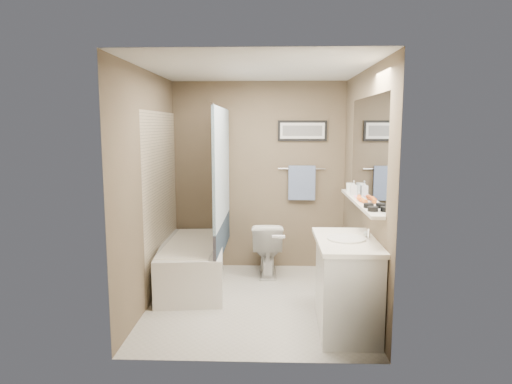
{
  "coord_description": "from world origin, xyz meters",
  "views": [
    {
      "loc": [
        0.16,
        -4.61,
        1.84
      ],
      "look_at": [
        0.0,
        0.15,
        1.15
      ],
      "focal_mm": 32.0,
      "sensor_mm": 36.0,
      "label": 1
    }
  ],
  "objects_px": {
    "candle_bowl_far": "(369,206)",
    "bathtub": "(193,264)",
    "glass_jar": "(350,187)",
    "vanity": "(347,287)",
    "soap_bottle": "(354,188)",
    "hair_brush_front": "(362,200)",
    "toilet": "(267,248)",
    "hair_brush_back": "(360,198)",
    "candle_bowl_near": "(373,209)"
  },
  "relations": [
    {
      "from": "soap_bottle",
      "to": "glass_jar",
      "type": "bearing_deg",
      "value": 90.0
    },
    {
      "from": "toilet",
      "to": "candle_bowl_near",
      "type": "height_order",
      "value": "candle_bowl_near"
    },
    {
      "from": "candle_bowl_near",
      "to": "candle_bowl_far",
      "type": "height_order",
      "value": "same"
    },
    {
      "from": "bathtub",
      "to": "hair_brush_front",
      "type": "relative_size",
      "value": 6.82
    },
    {
      "from": "candle_bowl_near",
      "to": "hair_brush_front",
      "type": "bearing_deg",
      "value": 90.0
    },
    {
      "from": "hair_brush_back",
      "to": "glass_jar",
      "type": "bearing_deg",
      "value": 90.0
    },
    {
      "from": "vanity",
      "to": "hair_brush_back",
      "type": "relative_size",
      "value": 4.09
    },
    {
      "from": "toilet",
      "to": "hair_brush_back",
      "type": "bearing_deg",
      "value": 129.39
    },
    {
      "from": "hair_brush_back",
      "to": "soap_bottle",
      "type": "xyz_separation_m",
      "value": [
        0.0,
        0.35,
        0.05
      ]
    },
    {
      "from": "bathtub",
      "to": "hair_brush_back",
      "type": "height_order",
      "value": "hair_brush_back"
    },
    {
      "from": "soap_bottle",
      "to": "toilet",
      "type": "bearing_deg",
      "value": 142.69
    },
    {
      "from": "toilet",
      "to": "vanity",
      "type": "height_order",
      "value": "vanity"
    },
    {
      "from": "candle_bowl_far",
      "to": "bathtub",
      "type": "bearing_deg",
      "value": 149.85
    },
    {
      "from": "bathtub",
      "to": "candle_bowl_far",
      "type": "distance_m",
      "value": 2.25
    },
    {
      "from": "candle_bowl_far",
      "to": "hair_brush_back",
      "type": "relative_size",
      "value": 0.41
    },
    {
      "from": "bathtub",
      "to": "glass_jar",
      "type": "bearing_deg",
      "value": -7.04
    },
    {
      "from": "candle_bowl_far",
      "to": "toilet",
      "type": "bearing_deg",
      "value": 122.2
    },
    {
      "from": "bathtub",
      "to": "hair_brush_front",
      "type": "xyz_separation_m",
      "value": [
        1.79,
        -0.74,
        0.89
      ]
    },
    {
      "from": "toilet",
      "to": "vanity",
      "type": "distance_m",
      "value": 1.71
    },
    {
      "from": "toilet",
      "to": "vanity",
      "type": "relative_size",
      "value": 0.74
    },
    {
      "from": "hair_brush_front",
      "to": "hair_brush_back",
      "type": "relative_size",
      "value": 1.0
    },
    {
      "from": "hair_brush_back",
      "to": "soap_bottle",
      "type": "distance_m",
      "value": 0.36
    },
    {
      "from": "vanity",
      "to": "candle_bowl_near",
      "type": "height_order",
      "value": "candle_bowl_near"
    },
    {
      "from": "toilet",
      "to": "hair_brush_back",
      "type": "relative_size",
      "value": 3.05
    },
    {
      "from": "vanity",
      "to": "glass_jar",
      "type": "relative_size",
      "value": 9.0
    },
    {
      "from": "glass_jar",
      "to": "vanity",
      "type": "bearing_deg",
      "value": -99.79
    },
    {
      "from": "candle_bowl_near",
      "to": "hair_brush_back",
      "type": "distance_m",
      "value": 0.58
    },
    {
      "from": "vanity",
      "to": "candle_bowl_far",
      "type": "distance_m",
      "value": 0.76
    },
    {
      "from": "hair_brush_front",
      "to": "vanity",
      "type": "bearing_deg",
      "value": -116.31
    },
    {
      "from": "hair_brush_back",
      "to": "glass_jar",
      "type": "relative_size",
      "value": 2.2
    },
    {
      "from": "bathtub",
      "to": "hair_brush_front",
      "type": "bearing_deg",
      "value": -28.24
    },
    {
      "from": "toilet",
      "to": "candle_bowl_near",
      "type": "xyz_separation_m",
      "value": [
        0.92,
        -1.64,
        0.8
      ]
    },
    {
      "from": "vanity",
      "to": "soap_bottle",
      "type": "distance_m",
      "value": 1.17
    },
    {
      "from": "glass_jar",
      "to": "soap_bottle",
      "type": "distance_m",
      "value": 0.24
    },
    {
      "from": "vanity",
      "to": "hair_brush_front",
      "type": "relative_size",
      "value": 4.09
    },
    {
      "from": "vanity",
      "to": "soap_bottle",
      "type": "relative_size",
      "value": 5.89
    },
    {
      "from": "hair_brush_back",
      "to": "hair_brush_front",
      "type": "bearing_deg",
      "value": -90.0
    },
    {
      "from": "candle_bowl_near",
      "to": "soap_bottle",
      "type": "distance_m",
      "value": 0.94
    },
    {
      "from": "toilet",
      "to": "soap_bottle",
      "type": "height_order",
      "value": "soap_bottle"
    },
    {
      "from": "vanity",
      "to": "hair_brush_front",
      "type": "bearing_deg",
      "value": 65.23
    },
    {
      "from": "candle_bowl_far",
      "to": "soap_bottle",
      "type": "relative_size",
      "value": 0.59
    },
    {
      "from": "hair_brush_front",
      "to": "candle_bowl_far",
      "type": "bearing_deg",
      "value": -90.0
    },
    {
      "from": "toilet",
      "to": "candle_bowl_far",
      "type": "bearing_deg",
      "value": 120.47
    },
    {
      "from": "bathtub",
      "to": "soap_bottle",
      "type": "distance_m",
      "value": 2.04
    },
    {
      "from": "candle_bowl_near",
      "to": "hair_brush_front",
      "type": "xyz_separation_m",
      "value": [
        0.0,
        0.47,
        0.0
      ]
    },
    {
      "from": "glass_jar",
      "to": "candle_bowl_far",
      "type": "bearing_deg",
      "value": -90.0
    },
    {
      "from": "toilet",
      "to": "soap_bottle",
      "type": "bearing_deg",
      "value": 140.96
    },
    {
      "from": "vanity",
      "to": "soap_bottle",
      "type": "xyz_separation_m",
      "value": [
        0.19,
        0.84,
        0.79
      ]
    },
    {
      "from": "candle_bowl_far",
      "to": "hair_brush_back",
      "type": "distance_m",
      "value": 0.41
    },
    {
      "from": "bathtub",
      "to": "toilet",
      "type": "distance_m",
      "value": 0.97
    }
  ]
}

